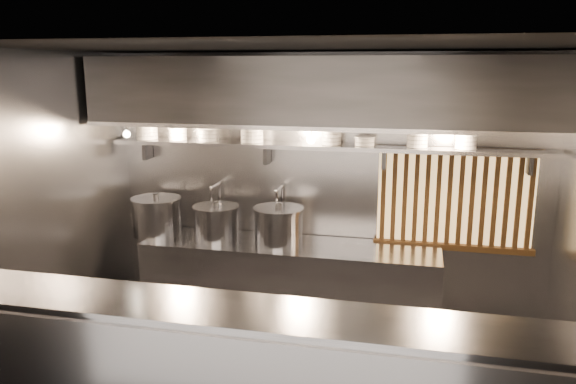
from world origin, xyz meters
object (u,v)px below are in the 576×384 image
at_px(stock_pot_mid, 216,222).
at_px(stock_pot_right, 279,226).
at_px(heat_lamp, 125,128).
at_px(stock_pot_left, 157,216).
at_px(pendant_bulb, 311,140).

height_order(stock_pot_mid, stock_pot_right, stock_pot_right).
distance_m(heat_lamp, stock_pot_mid, 1.31).
distance_m(stock_pot_left, stock_pot_right, 1.34).
height_order(pendant_bulb, stock_pot_left, pendant_bulb).
xyz_separation_m(heat_lamp, stock_pot_mid, (0.82, 0.28, -0.99)).
bearing_deg(heat_lamp, pendant_bulb, 11.00).
height_order(pendant_bulb, stock_pot_mid, pendant_bulb).
xyz_separation_m(stock_pot_left, stock_pot_mid, (0.67, -0.02, -0.02)).
height_order(pendant_bulb, stock_pot_right, pendant_bulb).
xyz_separation_m(heat_lamp, stock_pot_left, (0.15, 0.29, -0.96)).
distance_m(pendant_bulb, stock_pot_mid, 1.32).
bearing_deg(pendant_bulb, stock_pot_left, -177.97).
xyz_separation_m(pendant_bulb, stock_pot_left, (-1.65, -0.06, -0.86)).
bearing_deg(heat_lamp, stock_pot_right, 9.80).
height_order(heat_lamp, stock_pot_mid, heat_lamp).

